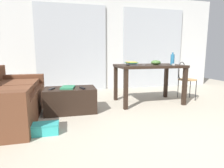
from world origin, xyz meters
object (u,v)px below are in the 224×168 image
tv_remote_secondary (82,88)px  magazine (68,87)px  book_stack (131,63)px  tv_remote_primary (52,89)px  couch (4,99)px  bottle_near (172,59)px  wire_chair (185,76)px  bowl (156,62)px  shoebox (45,129)px  scissors (145,65)px  tv_remote_on_table (173,64)px  coffee_table (71,100)px  craft_table (149,70)px

tv_remote_secondary → magazine: (-0.24, 0.10, 0.00)m
book_stack → tv_remote_primary: 1.53m
couch → bottle_near: bottle_near is taller
wire_chair → bottle_near: bottle_near is taller
wire_chair → bowl: bowl is taller
couch → tv_remote_primary: size_ratio=12.92×
magazine → shoebox: bearing=-99.3°
couch → tv_remote_primary: 0.72m
couch → scissors: scissors is taller
scissors → magazine: (-1.49, -0.19, -0.35)m
wire_chair → shoebox: size_ratio=2.39×
wire_chair → tv_remote_on_table: (-0.48, -0.30, 0.28)m
wire_chair → bowl: bearing=-170.5°
bottle_near → tv_remote_secondary: bottle_near is taller
couch → coffee_table: 1.01m
magazine → tv_remote_secondary: bearing=-13.1°
couch → magazine: bearing=4.6°
bottle_near → shoebox: size_ratio=0.71×
craft_table → bottle_near: 0.54m
scissors → tv_remote_on_table: bearing=-16.7°
craft_table → magazine: 1.64m
couch → bottle_near: size_ratio=8.02×
tv_remote_on_table → scissors: tv_remote_on_table is taller
wire_chair → scissors: 1.04m
craft_table → wire_chair: (0.88, 0.07, -0.16)m
wire_chair → tv_remote_secondary: (-2.25, -0.44, -0.08)m
couch → coffee_table: (1.00, 0.08, -0.09)m
craft_table → couch: bearing=-172.3°
couch → craft_table: bearing=7.7°
wire_chair → tv_remote_primary: bearing=-172.0°
wire_chair → bottle_near: size_ratio=3.37×
magazine → couch: bearing=-164.8°
couch → book_stack: (2.17, 0.28, 0.51)m
coffee_table → tv_remote_on_table: size_ratio=5.77×
coffee_table → tv_remote_primary: size_ratio=5.63×
wire_chair → magazine: 2.50m
tv_remote_secondary → bowl: bearing=-4.7°
shoebox → wire_chair: bearing=22.9°
shoebox → scissors: bearing=29.8°
shoebox → book_stack: bearing=34.5°
craft_table → bottle_near: bearing=-5.3°
craft_table → magazine: (-1.60, -0.27, -0.23)m
book_stack → tv_remote_primary: bearing=-170.3°
book_stack → wire_chair: bearing=6.0°
tv_remote_on_table → coffee_table: bearing=-153.3°
tv_remote_primary → coffee_table: bearing=34.8°
bottle_near → magazine: size_ratio=0.82×
wire_chair → scissors: bearing=-171.7°
bottle_near → shoebox: 2.75m
book_stack → tv_remote_primary: size_ratio=1.87×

